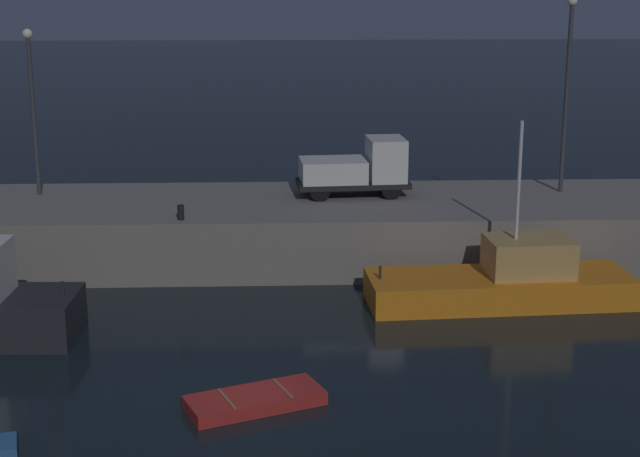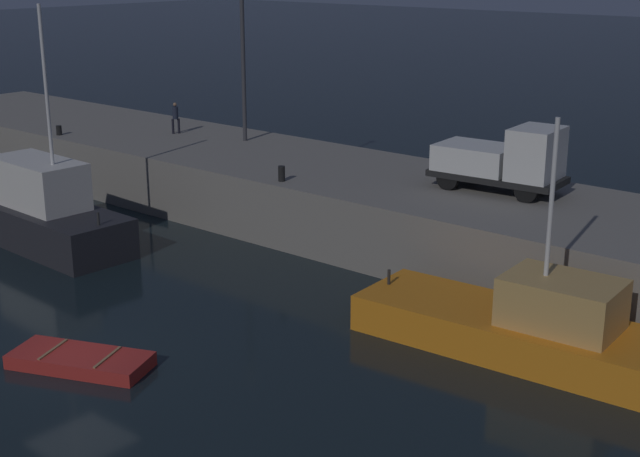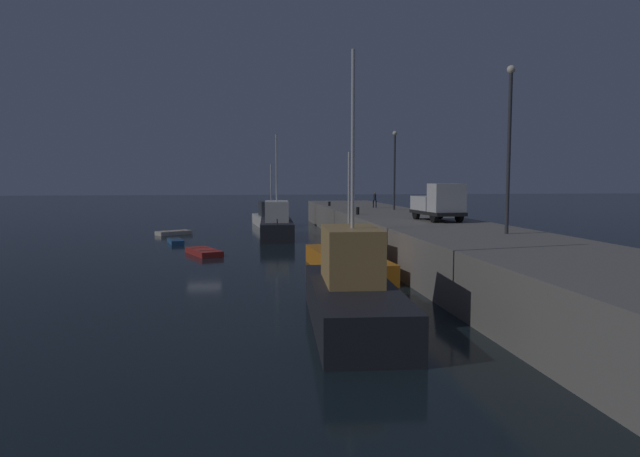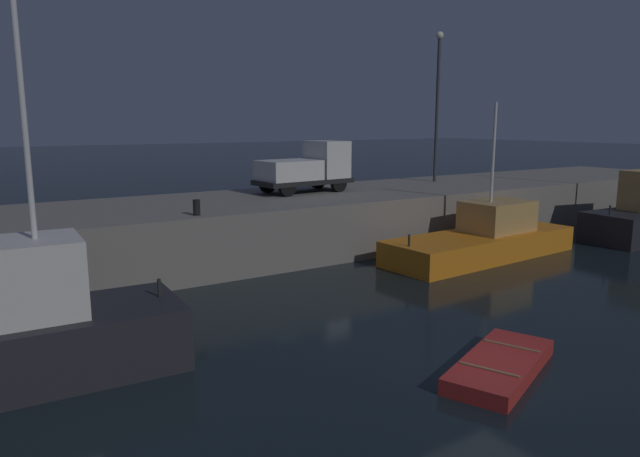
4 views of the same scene
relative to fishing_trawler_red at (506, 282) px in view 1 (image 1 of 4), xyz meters
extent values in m
plane|color=black|center=(-9.80, -9.11, -0.87)|extent=(320.00, 320.00, 0.00)
cube|color=gray|center=(-9.80, 6.51, 0.47)|extent=(66.19, 8.07, 2.67)
cube|color=orange|center=(-0.24, -0.02, -0.29)|extent=(10.47, 3.83, 1.15)
cube|color=tan|center=(0.86, 0.06, 1.01)|extent=(3.38, 2.45, 1.45)
cylinder|color=silver|center=(0.32, 0.02, 4.02)|extent=(0.14, 0.14, 4.58)
cylinder|color=#262626|center=(-4.96, -0.32, 0.53)|extent=(0.10, 0.10, 0.50)
cylinder|color=#262626|center=(-16.40, -3.23, 1.01)|extent=(0.10, 0.10, 0.50)
cube|color=#B22823|center=(-9.57, -9.09, -0.66)|extent=(4.38, 3.07, 0.41)
cube|color=olive|center=(-10.39, -9.44, -0.44)|extent=(0.64, 1.38, 0.04)
cube|color=olive|center=(-8.74, -8.75, -0.44)|extent=(0.64, 1.38, 0.04)
cylinder|color=#38383D|center=(-19.83, 8.16, 5.34)|extent=(0.20, 0.20, 7.08)
sphere|color=#F9EFCC|center=(-19.83, 8.16, 9.06)|extent=(0.44, 0.44, 0.44)
cylinder|color=#38383D|center=(4.25, 7.89, 6.04)|extent=(0.20, 0.20, 8.47)
sphere|color=#F9EFCC|center=(4.25, 7.89, 10.45)|extent=(0.44, 0.44, 0.44)
cylinder|color=black|center=(-3.93, 8.45, 2.26)|extent=(0.92, 0.35, 0.90)
cylinder|color=black|center=(-3.79, 6.63, 2.26)|extent=(0.92, 0.35, 0.90)
cylinder|color=black|center=(-7.16, 8.20, 2.26)|extent=(0.92, 0.35, 0.90)
cylinder|color=black|center=(-7.02, 6.38, 2.26)|extent=(0.92, 0.35, 0.90)
cube|color=black|center=(-5.48, 7.41, 2.38)|extent=(5.21, 2.56, 0.25)
cube|color=silver|center=(-3.96, 7.53, 3.47)|extent=(1.78, 2.30, 1.93)
cube|color=silver|center=(-6.39, 7.34, 3.01)|extent=(3.09, 2.40, 1.00)
cylinder|color=black|center=(-12.88, 3.21, 2.12)|extent=(0.28, 0.28, 0.62)
camera|label=1|loc=(-8.69, -36.05, 11.75)|focal=54.92mm
camera|label=2|loc=(11.03, -22.84, 10.58)|focal=50.61mm
camera|label=3|loc=(32.73, -6.01, 4.74)|focal=31.64mm
camera|label=4|loc=(-20.77, -18.15, 5.40)|focal=32.26mm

